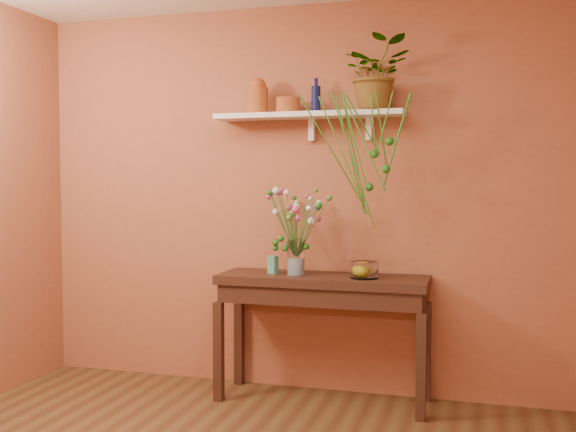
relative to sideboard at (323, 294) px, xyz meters
name	(u,v)px	position (x,y,z in m)	size (l,w,h in m)	color
room	(183,211)	(-0.18, -1.76, 0.63)	(4.04, 4.04, 2.70)	#51391D
sideboard	(323,294)	(0.00, 0.00, 0.00)	(1.39, 0.45, 0.85)	#371D14
wall_shelf	(310,116)	(-0.12, 0.12, 1.19)	(1.30, 0.24, 0.19)	white
terracotta_jug	(258,97)	(-0.48, 0.09, 1.33)	(0.19, 0.19, 0.25)	#AA5222
terracotta_pot	(288,105)	(-0.26, 0.09, 1.26)	(0.16, 0.16, 0.10)	#AA5222
blue_bottle	(316,99)	(-0.08, 0.14, 1.31)	(0.07, 0.07, 0.23)	#0E133C
spider_plant	(376,74)	(0.34, 0.08, 1.45)	(0.42, 0.36, 0.47)	#1E6416
plant_fronds	(371,154)	(0.33, -0.07, 0.92)	(0.70, 0.37, 0.85)	#1E6416
glass_vase	(296,260)	(-0.18, -0.03, 0.22)	(0.11, 0.11, 0.24)	white
bouquet	(296,215)	(-0.17, -0.05, 0.52)	(0.46, 0.52, 0.47)	#386B28
glass_bowl	(364,271)	(0.29, -0.05, 0.17)	(0.18, 0.18, 0.11)	white
lemon	(362,271)	(0.27, -0.05, 0.17)	(0.08, 0.08, 0.08)	yellow
carton	(273,265)	(-0.34, -0.02, 0.18)	(0.06, 0.05, 0.12)	teal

